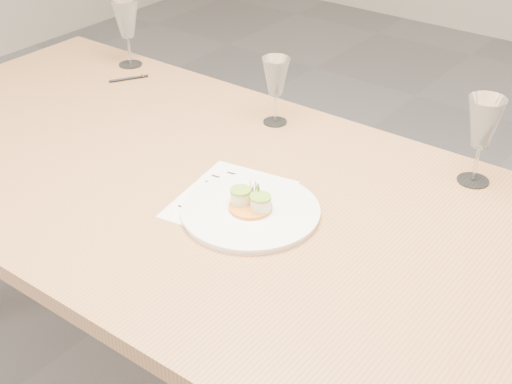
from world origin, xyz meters
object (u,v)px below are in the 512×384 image
Objects in this scene: dining_table at (260,229)px; recipe_sheet at (230,199)px; wine_glass_1 at (276,78)px; ballpoint_pen at (129,78)px; wine_glass_2 at (483,124)px; wine_glass_0 at (126,20)px; dinner_plate at (251,210)px.

dining_table is 7.51× the size of recipe_sheet.
wine_glass_1 reaches higher than recipe_sheet.
dining_table is at bearing -58.90° from wine_glass_1.
ballpoint_pen is 1.12m from wine_glass_2.
recipe_sheet is 0.91m from wine_glass_0.
ballpoint_pen is at bearing 143.50° from recipe_sheet.
dinner_plate is 0.99m from wine_glass_0.
wine_glass_1 is at bearing 101.60° from recipe_sheet.
dinner_plate is 1.43× the size of wine_glass_0.
ballpoint_pen is 0.56m from wine_glass_1.
wine_glass_2 is (0.57, 0.03, 0.02)m from wine_glass_1.
ballpoint_pen is at bearing -46.68° from wine_glass_0.
ballpoint_pen is at bearing -176.42° from wine_glass_1.
dinner_plate is at bearing -60.89° from wine_glass_1.
dining_table is 0.10m from recipe_sheet.
dinner_plate is at bearing -127.75° from wine_glass_2.
ballpoint_pen is at bearing -176.65° from wine_glass_2.
wine_glass_0 is (-0.78, 0.44, 0.15)m from recipe_sheet.
recipe_sheet is 2.86× the size of ballpoint_pen.
wine_glass_1 is at bearing -5.14° from wine_glass_0.
dining_table is at bearing -26.30° from wine_glass_0.
wine_glass_0 is at bearing 178.78° from wine_glass_2.
recipe_sheet is (-0.07, -0.02, 0.07)m from dining_table.
dinner_plate reaches higher than recipe_sheet.
wine_glass_0 is 1.20m from wine_glass_2.
dining_table is 0.83m from ballpoint_pen.
dining_table is 7.68× the size of dinner_plate.
dining_table is at bearing -82.39° from ballpoint_pen.
wine_glass_1 is 0.87× the size of wine_glass_2.
dinner_plate is (0.01, -0.05, 0.08)m from dining_table.
wine_glass_2 is at bearing -1.22° from wine_glass_0.
wine_glass_0 is (-0.85, 0.42, 0.22)m from dining_table.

